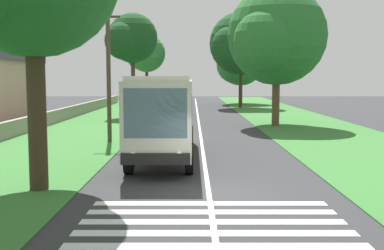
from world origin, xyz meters
The scene contains 15 objects.
ground centered at (0.00, 0.00, 0.00)m, with size 160.00×160.00×0.00m, color #333335.
grass_verge_left centered at (15.00, 8.20, 0.02)m, with size 120.00×8.00×0.04m, color #387533.
grass_verge_right centered at (15.00, -8.20, 0.02)m, with size 120.00×8.00×0.04m, color #387533.
centre_line centered at (15.00, 0.00, 0.00)m, with size 110.00×0.16×0.01m, color silver.
coach_bus centered at (7.21, 1.80, 2.15)m, with size 11.16×2.62×3.73m.
zebra_crossing centered at (-2.82, 0.00, 0.00)m, with size 4.05×6.80×0.01m.
trailing_car_0 centered at (28.00, 1.73, 0.67)m, with size 4.30×1.78×1.43m.
trailing_car_1 centered at (33.27, 1.93, 0.67)m, with size 4.30×1.78×1.43m.
roadside_tree_left_0 centered at (43.42, 6.20, 6.43)m, with size 5.53×4.56×8.79m.
roadside_tree_left_3 centered at (30.60, 6.31, 7.23)m, with size 5.60×4.76×9.67m.
roadside_tree_right_0 centered at (52.13, -5.95, 5.66)m, with size 8.28×6.76×9.14m.
roadside_tree_right_2 centered at (43.62, -5.10, 7.58)m, with size 8.90×7.58×11.53m.
roadside_tree_right_3 centered at (21.59, -5.61, 6.61)m, with size 8.73×7.41×10.47m.
utility_pole centered at (12.29, 5.23, 3.98)m, with size 0.24×1.40×7.60m.
roadside_wall centered at (20.00, 11.60, 0.56)m, with size 70.00×0.40×1.03m, color gray.
Camera 1 is at (-14.79, 0.52, 3.68)m, focal length 44.92 mm.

